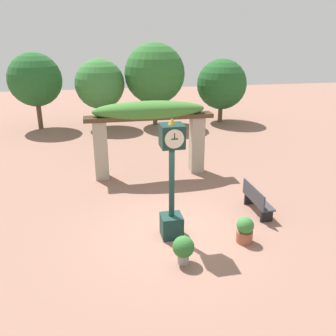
# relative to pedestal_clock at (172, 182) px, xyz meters

# --- Properties ---
(ground_plane) EXTENTS (60.00, 60.00, 0.00)m
(ground_plane) POSITION_rel_pedestal_clock_xyz_m (0.13, 0.11, -1.65)
(ground_plane) COLOR #8E6656
(pedestal_clock) EXTENTS (0.59, 0.64, 3.37)m
(pedestal_clock) POSITION_rel_pedestal_clock_xyz_m (0.00, 0.00, 0.00)
(pedestal_clock) COLOR #14332D
(pedestal_clock) RESTS_ON ground
(pergola) EXTENTS (4.95, 1.12, 2.98)m
(pergola) POSITION_rel_pedestal_clock_xyz_m (0.13, 4.79, 0.59)
(pergola) COLOR #A89E89
(pergola) RESTS_ON ground
(potted_plant_near_left) EXTENTS (0.47, 0.47, 0.73)m
(potted_plant_near_left) POSITION_rel_pedestal_clock_xyz_m (1.88, -0.69, -1.28)
(potted_plant_near_left) COLOR #9E563D
(potted_plant_near_left) RESTS_ON ground
(potted_plant_near_right) EXTENTS (0.54, 0.54, 0.73)m
(potted_plant_near_right) POSITION_rel_pedestal_clock_xyz_m (0.02, -1.30, -1.23)
(potted_plant_near_right) COLOR gray
(potted_plant_near_right) RESTS_ON ground
(park_bench) EXTENTS (0.42, 1.53, 0.89)m
(park_bench) POSITION_rel_pedestal_clock_xyz_m (2.92, 0.85, -1.21)
(park_bench) COLOR #38383D
(park_bench) RESTS_ON ground
(tree_line) EXTENTS (14.35, 3.65, 4.95)m
(tree_line) POSITION_rel_pedestal_clock_xyz_m (0.61, 13.34, 1.15)
(tree_line) COLOR brown
(tree_line) RESTS_ON ground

